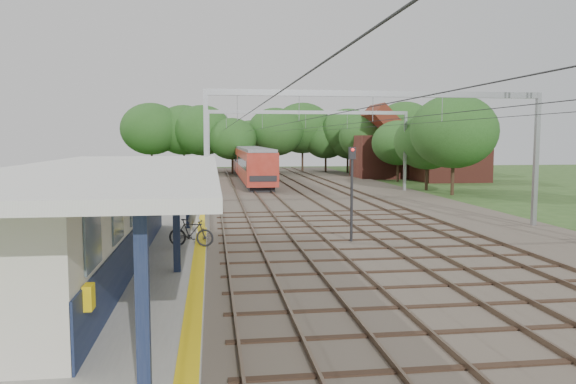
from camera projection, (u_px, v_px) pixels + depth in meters
ground at (419, 338)px, 13.11m from camera, size 160.00×160.00×0.00m
ballast_bed at (327, 198)px, 43.23m from camera, size 18.00×90.00×0.10m
platform at (153, 236)px, 25.89m from camera, size 5.00×52.00×0.35m
yellow_stripe at (202, 231)px, 26.18m from camera, size 0.45×52.00×0.01m
station_building at (87, 217)px, 18.62m from camera, size 3.41×18.00×3.40m
canopy at (115, 171)px, 17.64m from camera, size 6.40×20.00×3.44m
rail_tracks at (294, 197)px, 42.88m from camera, size 11.80×88.00×0.15m
catenary_system at (332, 126)px, 37.98m from camera, size 17.22×88.00×7.00m
tree_band at (281, 136)px, 69.50m from camera, size 31.72×30.88×8.82m
house_near at (450, 154)px, 61.02m from camera, size 7.00×6.12×7.89m
house_far at (389, 150)px, 66.24m from camera, size 8.00×6.12×8.66m
person at (193, 214)px, 25.49m from camera, size 0.72×0.59×1.71m
bicycle at (191, 233)px, 22.37m from camera, size 1.91×0.98×1.10m
train at (249, 162)px, 63.58m from camera, size 2.74×34.16×3.62m
signal_post at (352, 183)px, 24.64m from camera, size 0.30×0.26×4.28m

